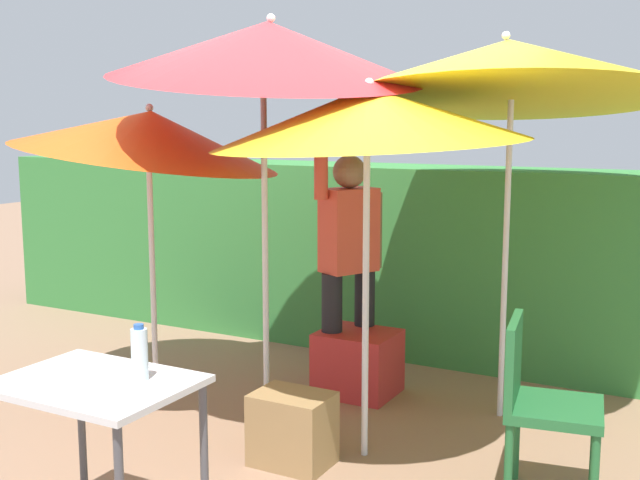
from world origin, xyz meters
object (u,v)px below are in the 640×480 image
Objects in this scene: person_vendor at (349,254)px; umbrella_yellow at (267,51)px; umbrella_rainbow at (368,116)px; bottle_water at (140,354)px; umbrella_orange at (509,70)px; crate_cardboard at (292,429)px; cooler_box at (358,363)px; chair_plastic at (540,398)px; folding_table at (96,401)px; umbrella_navy at (149,135)px.

umbrella_yellow is at bearing -100.29° from person_vendor.
umbrella_rainbow reaches higher than bottle_water.
umbrella_yellow is at bearing -146.84° from umbrella_orange.
person_vendor is at bearing 102.67° from crate_cardboard.
umbrella_rainbow is 4.10× the size of cooler_box.
folding_table is at bearing -138.93° from chair_plastic.
cooler_box is (-0.47, 0.88, -1.64)m from umbrella_rainbow.
umbrella_rainbow is 2.31× the size of chair_plastic.
crate_cardboard is at bearing 82.55° from bottle_water.
umbrella_rainbow is 0.80× the size of umbrella_yellow.
chair_plastic is 1.11× the size of folding_table.
umbrella_rainbow is at bearing 67.01° from folding_table.
bottle_water reaches higher than chair_plastic.
umbrella_rainbow reaches higher than chair_plastic.
cooler_box is 1.22× the size of crate_cardboard.
crate_cardboard is (0.27, -1.22, -0.74)m from person_vendor.
crate_cardboard is 1.23m from bottle_water.
umbrella_rainbow is 1.56m from umbrella_navy.
chair_plastic is (0.48, -0.99, -1.61)m from umbrella_orange.
umbrella_rainbow is 1.43m from person_vendor.
umbrella_yellow is 2.11m from crate_cardboard.
umbrella_rainbow is at bearing 43.88° from crate_cardboard.
umbrella_navy is 2.79m from chair_plastic.
cooler_box is at bearing 35.66° from umbrella_navy.
umbrella_yellow is at bearing 3.68° from umbrella_navy.
crate_cardboard is at bearing -17.21° from umbrella_navy.
cooler_box is at bearing 98.50° from crate_cardboard.
person_vendor is (-0.57, 0.93, -0.91)m from umbrella_rainbow.
umbrella_orange is at bearing 57.76° from crate_cardboard.
chair_plastic reaches higher than crate_cardboard.
folding_table is at bearing -150.38° from bottle_water.
crate_cardboard is (-0.77, -1.21, -1.92)m from umbrella_orange.
chair_plastic is at bearing -3.72° from umbrella_navy.
umbrella_orange is 0.95× the size of umbrella_yellow.
umbrella_navy is 4.04× the size of cooler_box.
umbrella_navy is 4.93× the size of crate_cardboard.
umbrella_orange is at bearing 22.23° from umbrella_navy.
folding_table is (-0.02, -2.34, -0.27)m from person_vendor.
umbrella_navy reaches higher than bottle_water.
umbrella_orange is at bearing 65.45° from folding_table.
bottle_water is at bearing 29.62° from folding_table.
folding_table is at bearing -93.13° from cooler_box.
cooler_box is (1.08, 0.78, -1.52)m from umbrella_navy.
bottle_water is at bearing -97.45° from crate_cardboard.
umbrella_yellow is 2.01m from bottle_water.
umbrella_orange is at bearing 63.18° from umbrella_rainbow.
chair_plastic is at bearing -7.44° from umbrella_yellow.
umbrella_yellow is 6.25× the size of crate_cardboard.
cooler_box is 2.28m from bottle_water.
umbrella_rainbow is 1.64m from chair_plastic.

